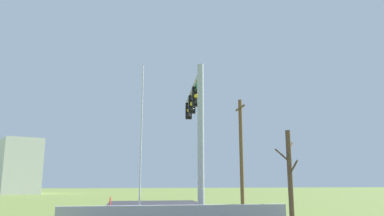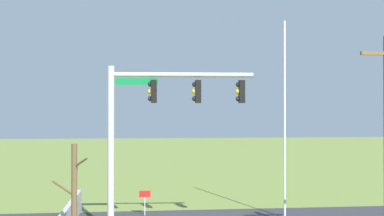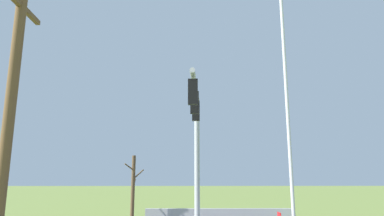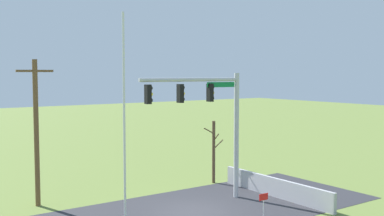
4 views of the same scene
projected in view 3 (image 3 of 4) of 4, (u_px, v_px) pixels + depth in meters
The scene contains 4 objects.
signal_mast at pixel (196, 132), 15.73m from camera, with size 6.09×0.63×6.98m.
flagpole at pixel (287, 110), 9.44m from camera, with size 0.10×0.10×9.46m, color silver.
utility_pole at pixel (8, 127), 7.71m from camera, with size 1.90×0.26×7.68m.
bare_tree at pixel (133, 191), 17.85m from camera, with size 1.27×1.02×3.96m.
Camera 3 is at (-13.86, 1.36, 2.90)m, focal length 30.95 mm.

